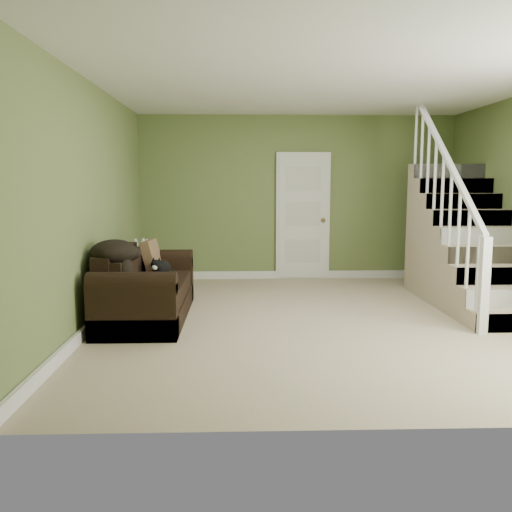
{
  "coord_description": "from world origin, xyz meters",
  "views": [
    {
      "loc": [
        -0.94,
        -5.93,
        1.53
      ],
      "look_at": [
        -0.74,
        0.11,
        0.72
      ],
      "focal_mm": 38.0,
      "sensor_mm": 36.0,
      "label": 1
    }
  ],
  "objects": [
    {
      "name": "floor",
      "position": [
        0.0,
        0.0,
        0.0
      ],
      "size": [
        5.0,
        5.5,
        0.01
      ],
      "primitive_type": "cube",
      "color": "tan",
      "rests_on": "ground"
    },
    {
      "name": "sofa",
      "position": [
        -2.01,
        0.16,
        0.3
      ],
      "size": [
        0.87,
        2.01,
        0.8
      ],
      "color": "black",
      "rests_on": "floor"
    },
    {
      "name": "wall_back",
      "position": [
        0.0,
        2.75,
        1.3
      ],
      "size": [
        5.0,
        0.04,
        2.6
      ],
      "primitive_type": "cube",
      "color": "olive",
      "rests_on": "floor"
    },
    {
      "name": "door",
      "position": [
        0.1,
        2.71,
        1.01
      ],
      "size": [
        0.86,
        0.12,
        2.02
      ],
      "color": "white",
      "rests_on": "floor"
    },
    {
      "name": "throw_pillow",
      "position": [
        -2.01,
        0.78,
        0.6
      ],
      "size": [
        0.26,
        0.47,
        0.47
      ],
      "primitive_type": "cube",
      "rotation": [
        0.0,
        -0.24,
        -0.07
      ],
      "color": "#503120",
      "rests_on": "sofa"
    },
    {
      "name": "throw_blanket",
      "position": [
        -2.24,
        -0.29,
        0.82
      ],
      "size": [
        0.57,
        0.69,
        0.25
      ],
      "primitive_type": "ellipsoid",
      "rotation": [
        0.0,
        0.0,
        0.2
      ],
      "color": "black",
      "rests_on": "sofa"
    },
    {
      "name": "banana",
      "position": [
        -1.82,
        -0.24,
        0.46
      ],
      "size": [
        0.13,
        0.18,
        0.05
      ],
      "primitive_type": "ellipsoid",
      "rotation": [
        0.0,
        0.0,
        0.5
      ],
      "color": "yellow",
      "rests_on": "sofa"
    },
    {
      "name": "wall_front",
      "position": [
        0.0,
        -2.75,
        1.3
      ],
      "size": [
        5.0,
        0.04,
        2.6
      ],
      "primitive_type": "cube",
      "color": "olive",
      "rests_on": "floor"
    },
    {
      "name": "ceiling",
      "position": [
        0.0,
        0.0,
        2.6
      ],
      "size": [
        5.0,
        5.5,
        0.01
      ],
      "primitive_type": "cube",
      "color": "white",
      "rests_on": "wall_back"
    },
    {
      "name": "wall_left",
      "position": [
        -2.5,
        0.0,
        1.3
      ],
      "size": [
        0.04,
        5.5,
        2.6
      ],
      "primitive_type": "cube",
      "color": "olive",
      "rests_on": "floor"
    },
    {
      "name": "staircase",
      "position": [
        1.99,
        0.97,
        0.64
      ],
      "size": [
        1.0,
        2.51,
        2.82
      ],
      "color": "tan",
      "rests_on": "floor"
    },
    {
      "name": "baseboard_back",
      "position": [
        0.0,
        2.72,
        0.06
      ],
      "size": [
        5.0,
        0.04,
        0.12
      ],
      "primitive_type": "cube",
      "color": "white",
      "rests_on": "floor"
    },
    {
      "name": "baseboard_left",
      "position": [
        -2.47,
        0.0,
        0.06
      ],
      "size": [
        0.04,
        5.5,
        0.12
      ],
      "primitive_type": "cube",
      "color": "white",
      "rests_on": "floor"
    },
    {
      "name": "cat",
      "position": [
        -1.85,
        0.47,
        0.53
      ],
      "size": [
        0.27,
        0.53,
        0.25
      ],
      "rotation": [
        0.0,
        0.0,
        -0.22
      ],
      "color": "black",
      "rests_on": "sofa"
    },
    {
      "name": "side_table",
      "position": [
        -2.22,
        1.28,
        0.3
      ],
      "size": [
        0.59,
        0.59,
        0.8
      ],
      "rotation": [
        0.0,
        0.0,
        0.31
      ],
      "color": "black",
      "rests_on": "floor"
    }
  ]
}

